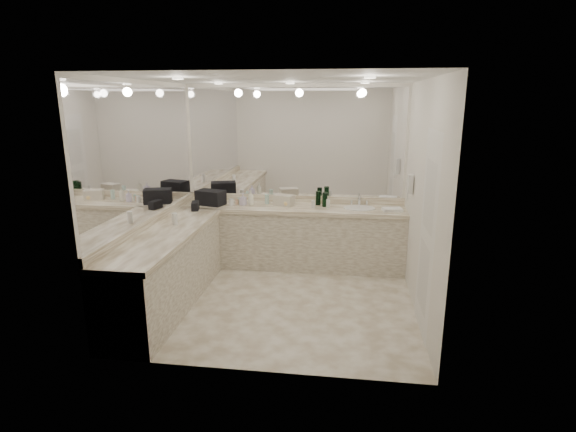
# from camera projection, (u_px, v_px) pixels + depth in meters

# --- Properties ---
(floor) EXTENTS (3.20, 3.20, 0.00)m
(floor) POSITION_uv_depth(u_px,v_px,m) (280.00, 300.00, 5.50)
(floor) COLOR silver
(floor) RESTS_ON ground
(ceiling) EXTENTS (3.20, 3.20, 0.00)m
(ceiling) POSITION_uv_depth(u_px,v_px,m) (279.00, 79.00, 4.85)
(ceiling) COLOR white
(ceiling) RESTS_ON floor
(wall_back) EXTENTS (3.20, 0.02, 2.60)m
(wall_back) POSITION_uv_depth(u_px,v_px,m) (295.00, 175.00, 6.61)
(wall_back) COLOR silver
(wall_back) RESTS_ON floor
(wall_left) EXTENTS (0.02, 3.00, 2.60)m
(wall_left) POSITION_uv_depth(u_px,v_px,m) (148.00, 193.00, 5.38)
(wall_left) COLOR silver
(wall_left) RESTS_ON floor
(wall_right) EXTENTS (0.02, 3.00, 2.60)m
(wall_right) POSITION_uv_depth(u_px,v_px,m) (422.00, 200.00, 4.97)
(wall_right) COLOR silver
(wall_right) RESTS_ON floor
(vanity_back_base) EXTENTS (3.20, 0.60, 0.84)m
(vanity_back_base) POSITION_uv_depth(u_px,v_px,m) (292.00, 238.00, 6.54)
(vanity_back_base) COLOR silver
(vanity_back_base) RESTS_ON floor
(vanity_back_top) EXTENTS (3.20, 0.64, 0.06)m
(vanity_back_top) POSITION_uv_depth(u_px,v_px,m) (292.00, 208.00, 6.42)
(vanity_back_top) COLOR white
(vanity_back_top) RESTS_ON vanity_back_base
(vanity_left_base) EXTENTS (0.60, 2.40, 0.84)m
(vanity_left_base) POSITION_uv_depth(u_px,v_px,m) (167.00, 272.00, 5.27)
(vanity_left_base) COLOR silver
(vanity_left_base) RESTS_ON floor
(vanity_left_top) EXTENTS (0.64, 2.42, 0.06)m
(vanity_left_top) POSITION_uv_depth(u_px,v_px,m) (165.00, 235.00, 5.16)
(vanity_left_top) COLOR white
(vanity_left_top) RESTS_ON vanity_left_base
(backsplash_back) EXTENTS (3.20, 0.04, 0.10)m
(backsplash_back) POSITION_uv_depth(u_px,v_px,m) (295.00, 199.00, 6.68)
(backsplash_back) COLOR white
(backsplash_back) RESTS_ON vanity_back_top
(backsplash_left) EXTENTS (0.04, 3.00, 0.10)m
(backsplash_left) POSITION_uv_depth(u_px,v_px,m) (152.00, 221.00, 5.46)
(backsplash_left) COLOR white
(backsplash_left) RESTS_ON vanity_left_top
(mirror_back) EXTENTS (3.12, 0.01, 1.55)m
(mirror_back) POSITION_uv_depth(u_px,v_px,m) (295.00, 143.00, 6.48)
(mirror_back) COLOR white
(mirror_back) RESTS_ON wall_back
(mirror_left) EXTENTS (0.01, 2.92, 1.55)m
(mirror_left) POSITION_uv_depth(u_px,v_px,m) (146.00, 153.00, 5.26)
(mirror_left) COLOR white
(mirror_left) RESTS_ON wall_left
(sink) EXTENTS (0.44, 0.44, 0.03)m
(sink) POSITION_uv_depth(u_px,v_px,m) (359.00, 209.00, 6.30)
(sink) COLOR white
(sink) RESTS_ON vanity_back_top
(faucet) EXTENTS (0.24, 0.16, 0.14)m
(faucet) POSITION_uv_depth(u_px,v_px,m) (359.00, 200.00, 6.49)
(faucet) COLOR silver
(faucet) RESTS_ON vanity_back_top
(wall_phone) EXTENTS (0.06, 0.10, 0.24)m
(wall_phone) POSITION_uv_depth(u_px,v_px,m) (410.00, 184.00, 5.63)
(wall_phone) COLOR white
(wall_phone) RESTS_ON wall_right
(door) EXTENTS (0.02, 0.82, 2.10)m
(door) POSITION_uv_depth(u_px,v_px,m) (427.00, 235.00, 4.55)
(door) COLOR white
(door) RESTS_ON wall_right
(black_toiletry_bag) EXTENTS (0.44, 0.34, 0.22)m
(black_toiletry_bag) POSITION_uv_depth(u_px,v_px,m) (211.00, 197.00, 6.50)
(black_toiletry_bag) COLOR black
(black_toiletry_bag) RESTS_ON vanity_back_top
(black_bag_spill) EXTENTS (0.14, 0.22, 0.11)m
(black_bag_spill) POSITION_uv_depth(u_px,v_px,m) (195.00, 206.00, 6.19)
(black_bag_spill) COLOR black
(black_bag_spill) RESTS_ON vanity_left_top
(cream_cosmetic_case) EXTENTS (0.32, 0.26, 0.16)m
(cream_cosmetic_case) POSITION_uv_depth(u_px,v_px,m) (284.00, 200.00, 6.45)
(cream_cosmetic_case) COLOR beige
(cream_cosmetic_case) RESTS_ON vanity_back_top
(hand_towel) EXTENTS (0.28, 0.22, 0.04)m
(hand_towel) POSITION_uv_depth(u_px,v_px,m) (392.00, 209.00, 6.14)
(hand_towel) COLOR white
(hand_towel) RESTS_ON vanity_back_top
(lotion_left) EXTENTS (0.07, 0.07, 0.15)m
(lotion_left) POSITION_uv_depth(u_px,v_px,m) (175.00, 219.00, 5.46)
(lotion_left) COLOR white
(lotion_left) RESTS_ON vanity_left_top
(soap_bottle_a) EXTENTS (0.09, 0.09, 0.22)m
(soap_bottle_a) POSITION_uv_depth(u_px,v_px,m) (251.00, 198.00, 6.46)
(soap_bottle_a) COLOR silver
(soap_bottle_a) RESTS_ON vanity_back_top
(soap_bottle_b) EXTENTS (0.10, 0.10, 0.17)m
(soap_bottle_b) POSITION_uv_depth(u_px,v_px,m) (243.00, 199.00, 6.47)
(soap_bottle_b) COLOR silver
(soap_bottle_b) RESTS_ON vanity_back_top
(soap_bottle_c) EXTENTS (0.14, 0.14, 0.15)m
(soap_bottle_c) POSITION_uv_depth(u_px,v_px,m) (287.00, 201.00, 6.39)
(soap_bottle_c) COLOR #FFD984
(soap_bottle_c) RESTS_ON vanity_back_top
(green_bottle_0) EXTENTS (0.07, 0.07, 0.20)m
(green_bottle_0) POSITION_uv_depth(u_px,v_px,m) (318.00, 198.00, 6.49)
(green_bottle_0) COLOR #134D22
(green_bottle_0) RESTS_ON vanity_back_top
(green_bottle_1) EXTENTS (0.06, 0.06, 0.20)m
(green_bottle_1) POSITION_uv_depth(u_px,v_px,m) (325.00, 199.00, 6.43)
(green_bottle_1) COLOR #134D22
(green_bottle_1) RESTS_ON vanity_back_top
(green_bottle_2) EXTENTS (0.07, 0.07, 0.20)m
(green_bottle_2) POSITION_uv_depth(u_px,v_px,m) (318.00, 198.00, 6.49)
(green_bottle_2) COLOR #134D22
(green_bottle_2) RESTS_ON vanity_back_top
(green_bottle_3) EXTENTS (0.07, 0.07, 0.20)m
(green_bottle_3) POSITION_uv_depth(u_px,v_px,m) (325.00, 200.00, 6.38)
(green_bottle_3) COLOR #134D22
(green_bottle_3) RESTS_ON vanity_back_top
(amenity_bottle_0) EXTENTS (0.05, 0.05, 0.10)m
(amenity_bottle_0) POSITION_uv_depth(u_px,v_px,m) (313.00, 204.00, 6.32)
(amenity_bottle_0) COLOR white
(amenity_bottle_0) RESTS_ON vanity_back_top
(amenity_bottle_1) EXTENTS (0.05, 0.05, 0.08)m
(amenity_bottle_1) POSITION_uv_depth(u_px,v_px,m) (237.00, 202.00, 6.53)
(amenity_bottle_1) COLOR #E0B28C
(amenity_bottle_1) RESTS_ON vanity_back_top
(amenity_bottle_2) EXTENTS (0.04, 0.04, 0.10)m
(amenity_bottle_2) POSITION_uv_depth(u_px,v_px,m) (240.00, 201.00, 6.55)
(amenity_bottle_2) COLOR silver
(amenity_bottle_2) RESTS_ON vanity_back_top
(amenity_bottle_3) EXTENTS (0.04, 0.04, 0.08)m
(amenity_bottle_3) POSITION_uv_depth(u_px,v_px,m) (239.00, 201.00, 6.59)
(amenity_bottle_3) COLOR silver
(amenity_bottle_3) RESTS_ON vanity_back_top
(amenity_bottle_4) EXTENTS (0.05, 0.05, 0.12)m
(amenity_bottle_4) POSITION_uv_depth(u_px,v_px,m) (328.00, 204.00, 6.31)
(amenity_bottle_4) COLOR white
(amenity_bottle_4) RESTS_ON vanity_back_top
(amenity_bottle_5) EXTENTS (0.06, 0.06, 0.10)m
(amenity_bottle_5) POSITION_uv_depth(u_px,v_px,m) (231.00, 202.00, 6.47)
(amenity_bottle_5) COLOR white
(amenity_bottle_5) RESTS_ON vanity_back_top
(amenity_bottle_6) EXTENTS (0.06, 0.06, 0.14)m
(amenity_bottle_6) POSITION_uv_depth(u_px,v_px,m) (267.00, 199.00, 6.56)
(amenity_bottle_6) COLOR silver
(amenity_bottle_6) RESTS_ON vanity_back_top
(amenity_bottle_7) EXTENTS (0.05, 0.05, 0.15)m
(amenity_bottle_7) POSITION_uv_depth(u_px,v_px,m) (286.00, 200.00, 6.46)
(amenity_bottle_7) COLOR white
(amenity_bottle_7) RESTS_ON vanity_back_top
(amenity_bottle_8) EXTENTS (0.05, 0.05, 0.11)m
(amenity_bottle_8) POSITION_uv_depth(u_px,v_px,m) (208.00, 200.00, 6.58)
(amenity_bottle_8) COLOR #E0B28C
(amenity_bottle_8) RESTS_ON vanity_back_top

